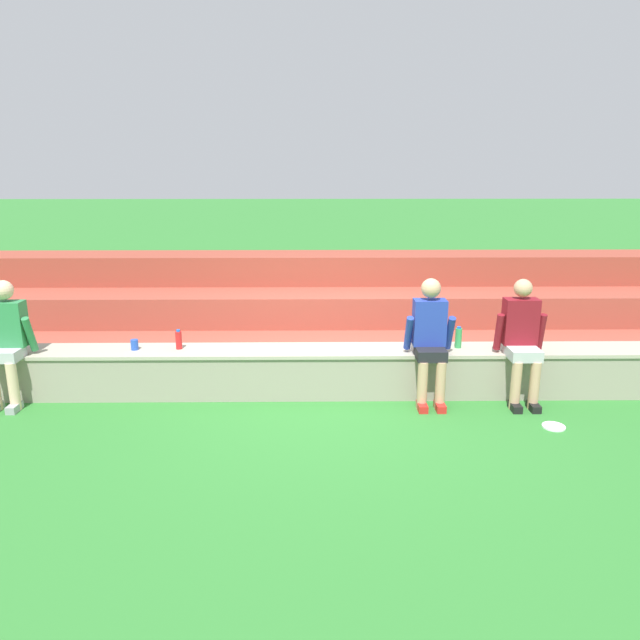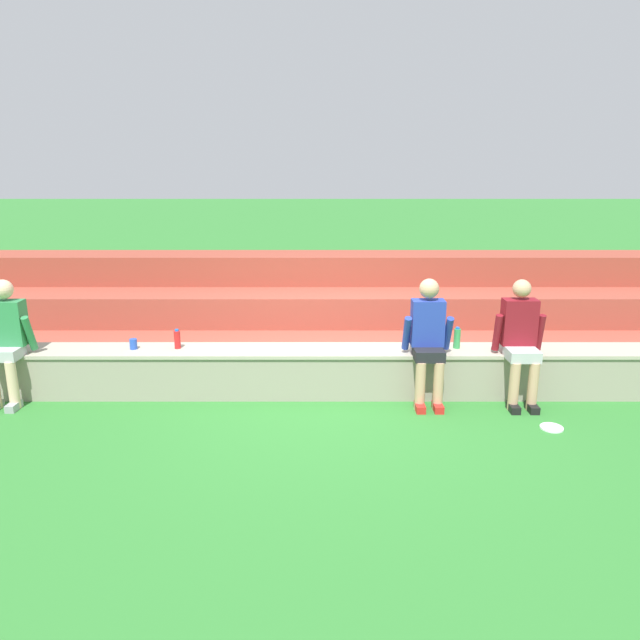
# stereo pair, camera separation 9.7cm
# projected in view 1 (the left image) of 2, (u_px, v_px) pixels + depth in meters

# --- Properties ---
(ground_plane) EXTENTS (80.00, 80.00, 0.00)m
(ground_plane) POSITION_uv_depth(u_px,v_px,m) (336.00, 402.00, 6.66)
(ground_plane) COLOR #2D752D
(stone_seating_wall) EXTENTS (9.69, 0.53, 0.55)m
(stone_seating_wall) POSITION_uv_depth(u_px,v_px,m) (335.00, 370.00, 6.82)
(stone_seating_wall) COLOR gray
(stone_seating_wall) RESTS_ON ground
(brick_bleachers) EXTENTS (13.11, 2.40, 1.29)m
(brick_bleachers) POSITION_uv_depth(u_px,v_px,m) (331.00, 313.00, 8.56)
(brick_bleachers) COLOR #9C4636
(brick_bleachers) RESTS_ON ground
(person_far_left) EXTENTS (0.55, 0.52, 1.39)m
(person_far_left) POSITION_uv_depth(u_px,v_px,m) (6.00, 339.00, 6.42)
(person_far_left) COLOR beige
(person_far_left) RESTS_ON ground
(person_left_of_center) EXTENTS (0.54, 0.53, 1.40)m
(person_left_of_center) POSITION_uv_depth(u_px,v_px,m) (430.00, 337.00, 6.46)
(person_left_of_center) COLOR tan
(person_left_of_center) RESTS_ON ground
(person_center) EXTENTS (0.55, 0.57, 1.39)m
(person_center) POSITION_uv_depth(u_px,v_px,m) (522.00, 338.00, 6.49)
(person_center) COLOR tan
(person_center) RESTS_ON ground
(water_bottle_mid_left) EXTENTS (0.07, 0.07, 0.23)m
(water_bottle_mid_left) POSITION_uv_depth(u_px,v_px,m) (179.00, 340.00, 6.74)
(water_bottle_mid_left) COLOR red
(water_bottle_mid_left) RESTS_ON stone_seating_wall
(water_bottle_center_gap) EXTENTS (0.08, 0.08, 0.25)m
(water_bottle_center_gap) POSITION_uv_depth(u_px,v_px,m) (458.00, 338.00, 6.78)
(water_bottle_center_gap) COLOR green
(water_bottle_center_gap) RESTS_ON stone_seating_wall
(plastic_cup_left_end) EXTENTS (0.08, 0.08, 0.12)m
(plastic_cup_left_end) POSITION_uv_depth(u_px,v_px,m) (135.00, 345.00, 6.71)
(plastic_cup_left_end) COLOR blue
(plastic_cup_left_end) RESTS_ON stone_seating_wall
(frisbee) EXTENTS (0.23, 0.23, 0.02)m
(frisbee) POSITION_uv_depth(u_px,v_px,m) (554.00, 427.00, 6.00)
(frisbee) COLOR white
(frisbee) RESTS_ON ground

